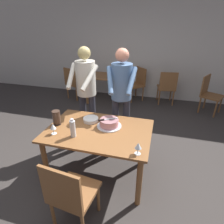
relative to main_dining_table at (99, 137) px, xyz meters
name	(u,v)px	position (x,y,z in m)	size (l,w,h in m)	color
ground_plane	(100,172)	(0.00, 0.00, -0.64)	(14.00, 14.00, 0.00)	#383330
back_wall	(137,49)	(0.00, 3.35, 0.71)	(10.00, 0.12, 2.70)	beige
main_dining_table	(99,137)	(0.00, 0.00, 0.00)	(1.40, 0.94, 0.75)	brown
cake_on_platter	(109,123)	(0.11, 0.12, 0.17)	(0.34, 0.34, 0.11)	silver
cake_knife	(104,120)	(0.05, 0.09, 0.23)	(0.24, 0.16, 0.02)	silver
plate_stack	(91,119)	(-0.19, 0.20, 0.14)	(0.22, 0.22, 0.05)	white
wine_glass_near	(53,127)	(-0.53, -0.24, 0.22)	(0.08, 0.08, 0.14)	silver
wine_glass_far	(138,146)	(0.58, -0.37, 0.22)	(0.08, 0.08, 0.14)	silver
water_bottle	(73,128)	(-0.26, -0.23, 0.23)	(0.07, 0.07, 0.25)	silver
hurricane_lamp	(57,118)	(-0.61, -0.02, 0.22)	(0.11, 0.11, 0.21)	black
person_cutting_cake	(121,91)	(0.15, 0.68, 0.44)	(0.46, 0.57, 1.72)	#2D2D38
person_standing_beside	(86,87)	(-0.45, 0.71, 0.44)	(0.47, 0.56, 1.72)	#2D2D38
chair_near_side	(70,193)	(-0.02, -0.85, -0.14)	(0.49, 0.49, 0.90)	brown
background_table	(105,81)	(-0.73, 2.65, -0.06)	(1.00, 0.70, 0.74)	brown
background_chair_0	(137,83)	(0.08, 3.03, -0.14)	(0.62, 0.62, 0.90)	brown
background_chair_1	(209,93)	(1.89, 2.67, -0.14)	(0.60, 0.60, 0.90)	brown
background_chair_2	(74,82)	(-1.63, 2.62, -0.14)	(0.57, 0.57, 0.90)	brown
background_chair_3	(167,86)	(0.90, 2.92, -0.14)	(0.51, 0.51, 0.90)	brown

